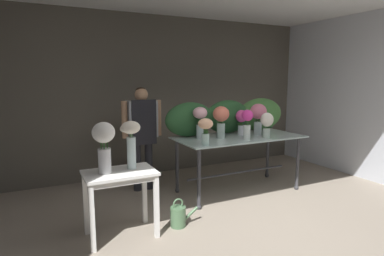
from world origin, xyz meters
The scene contains 17 objects.
ground_plane centered at (0.00, 1.66, 0.00)m, with size 7.48×7.48×0.00m, color gray.
wall_back centered at (0.00, 3.32, 1.41)m, with size 5.75×0.12×2.82m, color #5B564C.
wall_right centered at (2.88, 1.66, 1.41)m, with size 0.12×3.44×2.82m, color silver.
display_table_glass centered at (0.51, 1.76, 0.73)m, with size 1.93×0.91×0.86m.
side_table_white centered at (-1.45, 1.15, 0.63)m, with size 0.76×0.50×0.74m.
florist centered at (-0.77, 2.47, 0.99)m, with size 0.62×0.24×1.59m.
foliage_backdrop centered at (0.54, 2.10, 1.12)m, with size 2.14×0.30×0.54m.
vase_fuchsia_anemones centered at (0.60, 1.83, 1.09)m, with size 0.19×0.18×0.39m.
vase_ivory_stock centered at (0.81, 1.48, 1.08)m, with size 0.19×0.19×0.37m.
vase_rosy_roses centered at (0.86, 1.76, 1.16)m, with size 0.25×0.25×0.48m.
vase_magenta_hydrangea centered at (0.45, 1.48, 1.10)m, with size 0.16×0.17×0.43m.
vase_coral_snapdragons centered at (0.20, 1.77, 1.15)m, with size 0.26×0.24×0.47m.
vase_blush_tulips centered at (-0.10, 1.86, 1.15)m, with size 0.21×0.21×0.46m.
vase_peach_lilies centered at (-0.25, 1.43, 1.08)m, with size 0.21×0.20×0.36m.
vase_white_roses_tall centered at (-1.61, 1.15, 1.06)m, with size 0.24×0.24×0.55m.
vase_cream_lisianthus_tall centered at (-1.30, 1.20, 1.07)m, with size 0.22×0.21×0.53m.
watering_can centered at (-0.80, 1.07, 0.13)m, with size 0.35×0.18×0.34m.
Camera 1 is at (-2.23, -2.19, 1.73)m, focal length 30.02 mm.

